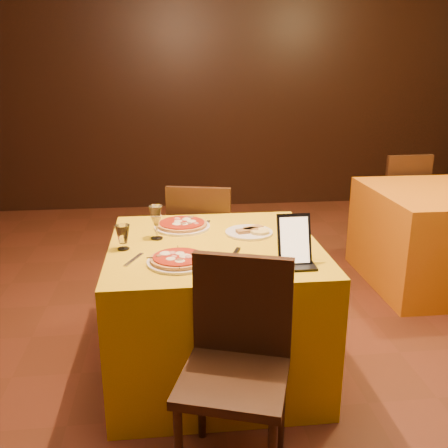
{
  "coord_description": "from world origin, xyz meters",
  "views": [
    {
      "loc": [
        -0.6,
        -2.5,
        1.64
      ],
      "look_at": [
        -0.32,
        -0.03,
        0.86
      ],
      "focal_mm": 40.0,
      "sensor_mm": 36.0,
      "label": 1
    }
  ],
  "objects": [
    {
      "name": "side_table",
      "position": [
        1.5,
        0.97,
        0.38
      ],
      "size": [
        1.1,
        1.1,
        0.75
      ],
      "primitive_type": "cube",
      "color": "orange",
      "rests_on": "floor"
    },
    {
      "name": "main_table",
      "position": [
        -0.37,
        -0.01,
        0.38
      ],
      "size": [
        1.1,
        1.1,
        0.75
      ],
      "primitive_type": "cube",
      "color": "gold",
      "rests_on": "floor"
    },
    {
      "name": "fork_near",
      "position": [
        -0.78,
        -0.22,
        0.75
      ],
      "size": [
        0.09,
        0.17,
        0.01
      ],
      "primitive_type": "cube",
      "rotation": [
        0.0,
        0.0,
        1.15
      ],
      "color": "silver",
      "rests_on": "main_table"
    },
    {
      "name": "water_glass",
      "position": [
        -0.84,
        -0.06,
        0.81
      ],
      "size": [
        0.09,
        0.09,
        0.13
      ],
      "primitive_type": null,
      "rotation": [
        0.0,
        0.0,
        -0.27
      ],
      "color": "silver",
      "rests_on": "main_table"
    },
    {
      "name": "floor",
      "position": [
        0.0,
        0.0,
        -0.01
      ],
      "size": [
        6.0,
        7.0,
        0.01
      ],
      "primitive_type": "cube",
      "color": "#5E2D19",
      "rests_on": "ground"
    },
    {
      "name": "cutlet_dish",
      "position": [
        -0.16,
        0.12,
        0.76
      ],
      "size": [
        0.27,
        0.27,
        0.03
      ],
      "rotation": [
        0.0,
        0.0,
        0.32
      ],
      "color": "white",
      "rests_on": "main_table"
    },
    {
      "name": "pizza_far",
      "position": [
        -0.53,
        0.27,
        0.77
      ],
      "size": [
        0.32,
        0.32,
        0.03
      ],
      "rotation": [
        0.0,
        0.0,
        -0.24
      ],
      "color": "white",
      "rests_on": "main_table"
    },
    {
      "name": "wall_back",
      "position": [
        0.0,
        3.5,
        1.4
      ],
      "size": [
        6.0,
        0.01,
        2.8
      ],
      "primitive_type": "cube",
      "color": "black",
      "rests_on": "floor"
    },
    {
      "name": "chair_main_far",
      "position": [
        -0.37,
        0.79,
        0.46
      ],
      "size": [
        0.49,
        0.49,
        0.91
      ],
      "primitive_type": null,
      "rotation": [
        0.0,
        0.0,
        2.91
      ],
      "color": "black",
      "rests_on": "floor"
    },
    {
      "name": "chair_main_near",
      "position": [
        -0.37,
        -0.8,
        0.46
      ],
      "size": [
        0.48,
        0.48,
        0.91
      ],
      "primitive_type": null,
      "rotation": [
        0.0,
        0.0,
        -0.32
      ],
      "color": "black",
      "rests_on": "floor"
    },
    {
      "name": "chair_side_far",
      "position": [
        1.5,
        1.81,
        0.46
      ],
      "size": [
        0.49,
        0.49,
        0.91
      ],
      "primitive_type": null,
      "rotation": [
        0.0,
        0.0,
        3.19
      ],
      "color": "black",
      "rests_on": "floor"
    },
    {
      "name": "pizza_near",
      "position": [
        -0.57,
        -0.28,
        0.77
      ],
      "size": [
        0.3,
        0.3,
        0.03
      ],
      "rotation": [
        0.0,
        0.0,
        -0.15
      ],
      "color": "white",
      "rests_on": "main_table"
    },
    {
      "name": "wine_glass",
      "position": [
        -0.67,
        0.09,
        0.84
      ],
      "size": [
        0.09,
        0.09,
        0.19
      ],
      "primitive_type": null,
      "rotation": [
        0.0,
        0.0,
        -0.27
      ],
      "color": "#E7D083",
      "rests_on": "main_table"
    },
    {
      "name": "fork_far",
      "position": [
        -0.38,
        0.3,
        0.75
      ],
      "size": [
        0.06,
        0.17,
        0.01
      ],
      "primitive_type": "cube",
      "rotation": [
        0.0,
        0.0,
        1.35
      ],
      "color": "#A6A5AC",
      "rests_on": "main_table"
    },
    {
      "name": "knife",
      "position": [
        -0.3,
        -0.25,
        0.75
      ],
      "size": [
        0.09,
        0.19,
        0.01
      ],
      "primitive_type": "cube",
      "rotation": [
        0.0,
        0.0,
        1.2
      ],
      "color": "silver",
      "rests_on": "main_table"
    },
    {
      "name": "tablet",
      "position": [
        -0.02,
        -0.34,
        0.87
      ],
      "size": [
        0.16,
        0.1,
        0.23
      ],
      "primitive_type": "cube",
      "rotation": [
        -0.35,
        0.0,
        -0.0
      ],
      "color": "black",
      "rests_on": "main_table"
    }
  ]
}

